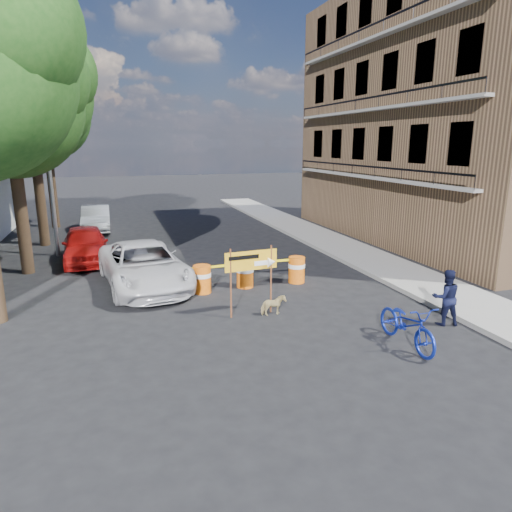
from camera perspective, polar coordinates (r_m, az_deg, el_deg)
ground at (r=12.56m, az=0.69°, el=-7.93°), size 120.00×120.00×0.00m
sidewalk_east at (r=20.24m, az=12.10°, el=0.46°), size 2.40×40.00×0.15m
apartment_building at (r=24.72m, az=22.68°, el=15.95°), size 8.00×16.00×12.00m
tree_mid_a at (r=18.38m, az=-28.43°, el=16.47°), size 5.25×5.00×8.68m
tree_mid_b at (r=23.36m, az=-26.39°, el=17.54°), size 5.67×5.40×9.62m
tree_far at (r=28.28m, az=-24.82°, el=15.80°), size 5.04×4.80×8.84m
streetlamp at (r=20.69m, az=-24.45°, el=11.87°), size 1.25×0.18×8.00m
barrel_far_left at (r=14.58m, az=-14.71°, el=-3.30°), size 0.58×0.58×0.90m
barrel_mid_left at (r=14.68m, az=-6.75°, el=-2.82°), size 0.58×0.58×0.90m
barrel_mid_right at (r=15.16m, az=-1.39°, el=-2.18°), size 0.58×0.58×0.90m
barrel_far_right at (r=15.72m, az=5.10°, el=-1.65°), size 0.58×0.58×0.90m
detour_sign at (r=12.50m, az=0.28°, el=-1.10°), size 1.51×0.30×1.95m
pedestrian at (r=12.97m, az=22.65°, el=-4.79°), size 0.86×0.74×1.50m
bicycle at (r=11.20m, az=18.57°, el=-5.71°), size 0.73×1.10×2.10m
dog at (r=12.76m, az=2.17°, el=-6.20°), size 0.71×0.37×0.58m
suv_white at (r=15.56m, az=-13.83°, el=-1.17°), size 3.06×5.53×1.46m
sedan_red at (r=19.56m, az=-20.55°, el=1.35°), size 1.96×4.33×1.44m
sedan_silver at (r=26.47m, az=-19.37°, el=4.44°), size 1.45×4.14×1.36m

